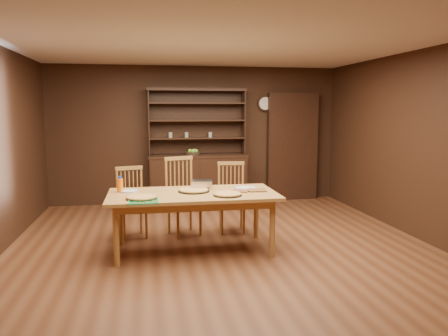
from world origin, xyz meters
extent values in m
plane|color=brown|center=(0.00, 0.00, 0.00)|extent=(6.00, 6.00, 0.00)
plane|color=silver|center=(0.00, 0.00, 2.60)|extent=(6.00, 6.00, 0.00)
plane|color=#321A0F|center=(0.00, 3.00, 1.30)|extent=(5.50, 0.00, 5.50)
plane|color=#321A0F|center=(0.00, -3.00, 1.30)|extent=(5.50, 0.00, 5.50)
plane|color=#321A0F|center=(2.75, 0.00, 1.30)|extent=(0.00, 6.00, 6.00)
cube|color=black|center=(0.00, 2.74, 0.45)|extent=(1.80, 0.50, 0.90)
cube|color=black|center=(0.00, 2.74, 0.92)|extent=(1.84, 0.52, 0.04)
cube|color=black|center=(0.00, 2.97, 1.55)|extent=(1.80, 0.02, 1.20)
cube|color=black|center=(-0.89, 2.82, 1.55)|extent=(0.02, 0.32, 1.20)
cube|color=black|center=(0.89, 2.82, 1.55)|extent=(0.02, 0.32, 1.20)
cube|color=black|center=(0.00, 2.82, 2.15)|extent=(1.84, 0.34, 0.05)
cylinder|color=gray|center=(-0.50, 2.82, 1.31)|extent=(0.07, 0.07, 0.10)
cylinder|color=gray|center=(-0.20, 2.82, 1.31)|extent=(0.07, 0.07, 0.10)
cube|color=black|center=(1.90, 2.90, 1.05)|extent=(1.00, 0.18, 2.10)
cylinder|color=black|center=(1.35, 2.96, 1.90)|extent=(0.30, 0.04, 0.30)
cylinder|color=#EEE7CB|center=(1.35, 2.94, 1.90)|extent=(0.24, 0.01, 0.24)
cube|color=#BA7940|center=(-0.39, -0.01, 0.73)|extent=(2.09, 1.05, 0.04)
cylinder|color=#BA7940|center=(-1.31, -0.40, 0.35)|extent=(0.07, 0.07, 0.71)
cylinder|color=#BA7940|center=(-1.31, 0.39, 0.35)|extent=(0.07, 0.07, 0.71)
cylinder|color=#BA7940|center=(0.54, -0.40, 0.35)|extent=(0.07, 0.07, 0.71)
cylinder|color=#BA7940|center=(0.54, 0.39, 0.35)|extent=(0.07, 0.07, 0.71)
cube|color=#A97B3A|center=(-1.15, 0.74, 0.41)|extent=(0.49, 0.47, 0.04)
cylinder|color=#A97B3A|center=(-1.27, 0.56, 0.20)|extent=(0.03, 0.03, 0.39)
cylinder|color=#A97B3A|center=(-1.34, 0.84, 0.20)|extent=(0.03, 0.03, 0.39)
cylinder|color=#A97B3A|center=(-0.97, 0.64, 0.20)|extent=(0.03, 0.03, 0.39)
cylinder|color=#A97B3A|center=(-1.04, 0.92, 0.20)|extent=(0.03, 0.03, 0.39)
cube|color=#A97B3A|center=(-1.20, 0.90, 0.96)|extent=(0.38, 0.13, 0.05)
cube|color=#A97B3A|center=(-0.43, 0.74, 0.47)|extent=(0.57, 0.56, 0.04)
cylinder|color=#A97B3A|center=(-0.54, 0.53, 0.22)|extent=(0.04, 0.04, 0.45)
cylinder|color=#A97B3A|center=(-0.65, 0.84, 0.22)|extent=(0.04, 0.04, 0.45)
cylinder|color=#A97B3A|center=(-0.21, 0.65, 0.22)|extent=(0.04, 0.04, 0.45)
cylinder|color=#A97B3A|center=(-0.32, 0.95, 0.22)|extent=(0.04, 0.04, 0.45)
cube|color=#A97B3A|center=(-0.49, 0.92, 1.09)|extent=(0.42, 0.18, 0.05)
cube|color=#A97B3A|center=(0.27, 0.77, 0.43)|extent=(0.45, 0.43, 0.04)
cylinder|color=#A97B3A|center=(0.10, 0.64, 0.20)|extent=(0.04, 0.04, 0.41)
cylinder|color=#A97B3A|center=(0.13, 0.94, 0.20)|extent=(0.04, 0.04, 0.41)
cylinder|color=#A97B3A|center=(0.41, 0.61, 0.20)|extent=(0.04, 0.04, 0.41)
cylinder|color=#A97B3A|center=(0.44, 0.91, 0.20)|extent=(0.04, 0.04, 0.41)
cube|color=#A97B3A|center=(0.29, 0.94, 0.99)|extent=(0.40, 0.07, 0.05)
cylinder|color=black|center=(-1.02, -0.27, 0.76)|extent=(0.36, 0.36, 0.01)
cylinder|color=tan|center=(-1.02, -0.27, 0.77)|extent=(0.33, 0.33, 0.02)
torus|color=gold|center=(-1.02, -0.27, 0.77)|extent=(0.34, 0.34, 0.03)
cylinder|color=black|center=(0.01, -0.26, 0.76)|extent=(0.35, 0.35, 0.01)
cylinder|color=tan|center=(0.01, -0.26, 0.77)|extent=(0.32, 0.32, 0.02)
torus|color=gold|center=(0.01, -0.26, 0.77)|extent=(0.33, 0.33, 0.03)
cylinder|color=black|center=(-0.36, 0.07, 0.76)|extent=(0.40, 0.40, 0.01)
cylinder|color=tan|center=(-0.36, 0.07, 0.77)|extent=(0.36, 0.36, 0.02)
torus|color=gold|center=(-0.36, 0.07, 0.77)|extent=(0.37, 0.37, 0.03)
cylinder|color=white|center=(-1.17, 0.22, 0.76)|extent=(0.23, 0.23, 0.01)
torus|color=#3867A8|center=(-1.17, 0.22, 0.76)|extent=(0.23, 0.23, 0.01)
cylinder|color=white|center=(0.33, 0.16, 0.76)|extent=(0.28, 0.28, 0.01)
torus|color=#3867A8|center=(0.33, 0.16, 0.76)|extent=(0.29, 0.29, 0.01)
cube|color=white|center=(-0.24, 0.27, 0.80)|extent=(0.30, 0.23, 0.11)
cylinder|color=orange|center=(-1.28, 0.22, 0.84)|extent=(0.08, 0.08, 0.17)
cylinder|color=#1438A6|center=(-1.28, 0.22, 0.94)|extent=(0.04, 0.04, 0.03)
cube|color=#B01420|center=(0.44, -0.01, 0.76)|extent=(0.24, 0.24, 0.02)
cube|color=#B01420|center=(0.23, -0.01, 0.76)|extent=(0.28, 0.28, 0.02)
cylinder|color=black|center=(-0.10, 2.69, 0.97)|extent=(0.30, 0.30, 0.06)
sphere|color=#8ACF37|center=(-0.15, 2.69, 1.02)|extent=(0.08, 0.08, 0.08)
sphere|color=#8ACF37|center=(-0.07, 2.72, 1.02)|extent=(0.08, 0.08, 0.08)
sphere|color=#8ACF37|center=(-0.10, 2.64, 1.02)|extent=(0.08, 0.08, 0.08)
sphere|color=#8ACF37|center=(-0.04, 2.67, 1.02)|extent=(0.08, 0.08, 0.08)
camera|label=1|loc=(-0.94, -5.36, 1.79)|focal=35.00mm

